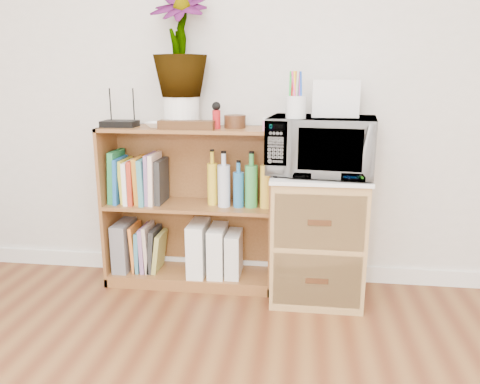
# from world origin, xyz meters

# --- Properties ---
(skirting_board) EXTENTS (4.00, 0.02, 0.10)m
(skirting_board) POSITION_xyz_m (0.00, 2.24, 0.05)
(skirting_board) COLOR white
(skirting_board) RESTS_ON ground
(bookshelf) EXTENTS (1.00, 0.30, 0.95)m
(bookshelf) POSITION_xyz_m (-0.35, 2.10, 0.47)
(bookshelf) COLOR brown
(bookshelf) RESTS_ON ground
(wicker_unit) EXTENTS (0.50, 0.45, 0.70)m
(wicker_unit) POSITION_xyz_m (0.40, 2.02, 0.35)
(wicker_unit) COLOR #9E7542
(wicker_unit) RESTS_ON ground
(microwave) EXTENTS (0.59, 0.43, 0.31)m
(microwave) POSITION_xyz_m (0.40, 2.02, 0.87)
(microwave) COLOR silver
(microwave) RESTS_ON wicker_unit
(pen_cup) EXTENTS (0.10, 0.10, 0.11)m
(pen_cup) POSITION_xyz_m (0.26, 1.91, 1.08)
(pen_cup) COLOR silver
(pen_cup) RESTS_ON microwave
(small_appliance) EXTENTS (0.24, 0.20, 0.19)m
(small_appliance) POSITION_xyz_m (0.46, 2.07, 1.12)
(small_appliance) COLOR silver
(small_appliance) RESTS_ON microwave
(router) EXTENTS (0.19, 0.13, 0.04)m
(router) POSITION_xyz_m (-0.74, 2.08, 0.97)
(router) COLOR black
(router) RESTS_ON bookshelf
(white_bowl) EXTENTS (0.13, 0.13, 0.03)m
(white_bowl) POSITION_xyz_m (-0.52, 2.07, 0.97)
(white_bowl) COLOR white
(white_bowl) RESTS_ON bookshelf
(plant_pot) EXTENTS (0.20, 0.20, 0.17)m
(plant_pot) POSITION_xyz_m (-0.39, 2.12, 1.04)
(plant_pot) COLOR white
(plant_pot) RESTS_ON bookshelf
(potted_plant) EXTENTS (0.32, 0.32, 0.56)m
(potted_plant) POSITION_xyz_m (-0.39, 2.12, 1.40)
(potted_plant) COLOR #33692A
(potted_plant) RESTS_ON plant_pot
(trinket_box) EXTENTS (0.31, 0.08, 0.05)m
(trinket_box) POSITION_xyz_m (-0.33, 2.00, 0.97)
(trinket_box) COLOR #341F0E
(trinket_box) RESTS_ON bookshelf
(kokeshi_doll) EXTENTS (0.04, 0.04, 0.10)m
(kokeshi_doll) POSITION_xyz_m (-0.17, 2.06, 1.00)
(kokeshi_doll) COLOR #A91419
(kokeshi_doll) RESTS_ON bookshelf
(wooden_bowl) EXTENTS (0.12, 0.12, 0.07)m
(wooden_bowl) POSITION_xyz_m (-0.08, 2.11, 0.99)
(wooden_bowl) COLOR #371E0F
(wooden_bowl) RESTS_ON bookshelf
(paint_jars) EXTENTS (0.10, 0.04, 0.05)m
(paint_jars) POSITION_xyz_m (0.13, 2.01, 0.98)
(paint_jars) COLOR pink
(paint_jars) RESTS_ON bookshelf
(file_box) EXTENTS (0.09, 0.24, 0.30)m
(file_box) POSITION_xyz_m (-0.77, 2.10, 0.22)
(file_box) COLOR slate
(file_box) RESTS_ON bookshelf
(magazine_holder_left) EXTENTS (0.10, 0.25, 0.32)m
(magazine_holder_left) POSITION_xyz_m (-0.30, 2.09, 0.23)
(magazine_holder_left) COLOR white
(magazine_holder_left) RESTS_ON bookshelf
(magazine_holder_mid) EXTENTS (0.09, 0.24, 0.30)m
(magazine_holder_mid) POSITION_xyz_m (-0.18, 2.09, 0.22)
(magazine_holder_mid) COLOR white
(magazine_holder_mid) RESTS_ON bookshelf
(magazine_holder_right) EXTENTS (0.08, 0.21, 0.26)m
(magazine_holder_right) POSITION_xyz_m (-0.08, 2.09, 0.20)
(magazine_holder_right) COLOR silver
(magazine_holder_right) RESTS_ON bookshelf
(cookbooks) EXTENTS (0.32, 0.20, 0.31)m
(cookbooks) POSITION_xyz_m (-0.66, 2.10, 0.64)
(cookbooks) COLOR #228143
(cookbooks) RESTS_ON bookshelf
(liquor_bottles) EXTENTS (0.38, 0.07, 0.32)m
(liquor_bottles) POSITION_xyz_m (-0.05, 2.10, 0.65)
(liquor_bottles) COLOR gold
(liquor_bottles) RESTS_ON bookshelf
(lower_books) EXTENTS (0.19, 0.19, 0.29)m
(lower_books) POSITION_xyz_m (-0.62, 2.10, 0.20)
(lower_books) COLOR orange
(lower_books) RESTS_ON bookshelf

